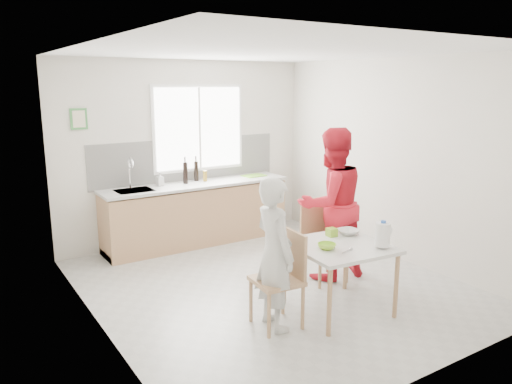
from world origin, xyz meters
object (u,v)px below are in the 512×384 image
at_px(bowl_green, 327,246).
at_px(person_red, 331,204).
at_px(dining_table, 339,252).
at_px(chair_left, 283,274).
at_px(milk_jug, 383,234).
at_px(chair_far, 321,235).
at_px(person_white, 275,254).
at_px(wine_bottle_b, 196,171).
at_px(bowl_white, 348,232).
at_px(wine_bottle_a, 185,173).

bearing_deg(bowl_green, person_red, 46.79).
distance_m(dining_table, bowl_green, 0.23).
height_order(chair_left, milk_jug, milk_jug).
xyz_separation_m(dining_table, chair_left, (-0.68, 0.06, -0.13)).
height_order(chair_far, milk_jug, milk_jug).
distance_m(person_white, wine_bottle_b, 3.05).
distance_m(bowl_green, bowl_white, 0.58).
relative_size(bowl_white, wine_bottle_b, 0.77).
height_order(chair_left, person_white, person_white).
bearing_deg(chair_far, wine_bottle_b, 109.47).
height_order(milk_jug, wine_bottle_b, wine_bottle_b).
distance_m(person_red, bowl_green, 1.12).
xyz_separation_m(milk_jug, wine_bottle_b, (-0.44, 3.35, 0.20)).
distance_m(chair_far, wine_bottle_b, 2.38).
relative_size(milk_jug, wine_bottle_b, 0.89).
relative_size(chair_left, bowl_green, 5.11).
relative_size(bowl_white, wine_bottle_a, 0.73).
bearing_deg(wine_bottle_b, chair_left, -100.13).
bearing_deg(bowl_white, wine_bottle_a, 104.43).
height_order(chair_far, bowl_green, chair_far).
bearing_deg(milk_jug, bowl_white, 92.60).
relative_size(person_red, bowl_white, 7.98).
relative_size(chair_far, bowl_white, 4.27).
xyz_separation_m(dining_table, person_red, (0.55, 0.77, 0.28)).
xyz_separation_m(person_white, bowl_white, (1.09, 0.15, 0.00)).
distance_m(chair_left, chair_far, 1.32).
bearing_deg(person_white, bowl_green, -94.97).
distance_m(person_red, bowl_white, 0.62).
relative_size(person_white, bowl_white, 6.48).
xyz_separation_m(dining_table, milk_jug, (0.30, -0.31, 0.22)).
bearing_deg(bowl_white, person_white, -172.19).
bearing_deg(wine_bottle_a, chair_far, -69.50).
height_order(bowl_green, milk_jug, milk_jug).
xyz_separation_m(chair_far, wine_bottle_b, (-0.57, 2.25, 0.52)).
bearing_deg(chair_left, dining_table, 90.00).
bearing_deg(dining_table, chair_far, 61.74).
height_order(person_white, wine_bottle_a, person_white).
xyz_separation_m(chair_far, person_red, (0.13, -0.02, 0.38)).
xyz_separation_m(dining_table, wine_bottle_a, (-0.37, 2.92, 0.43)).
bearing_deg(person_white, chair_far, -53.75).
relative_size(person_white, bowl_green, 8.12).
distance_m(bowl_green, wine_bottle_b, 3.09).
bearing_deg(bowl_green, person_white, 169.76).
distance_m(chair_far, wine_bottle_a, 2.34).
bearing_deg(dining_table, wine_bottle_b, 92.71).
xyz_separation_m(chair_far, person_white, (-1.20, -0.72, 0.21)).
bearing_deg(bowl_green, chair_far, 52.57).
bearing_deg(wine_bottle_b, bowl_white, -80.61).
bearing_deg(bowl_white, chair_left, -170.94).
relative_size(chair_left, chair_far, 0.95).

